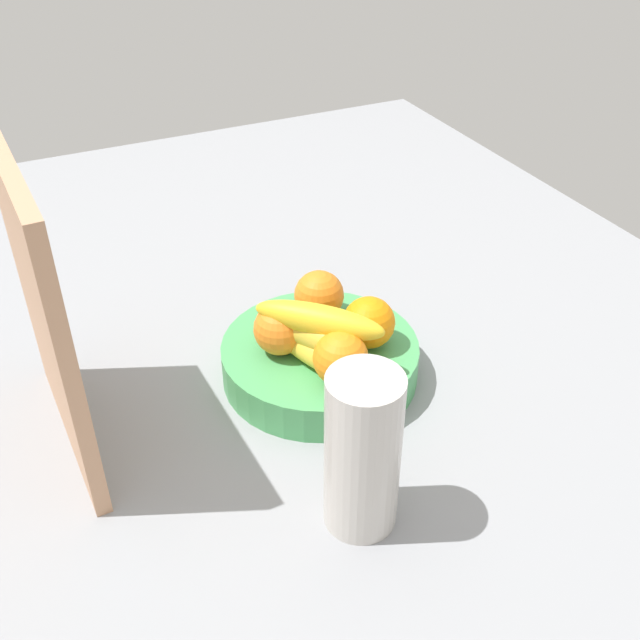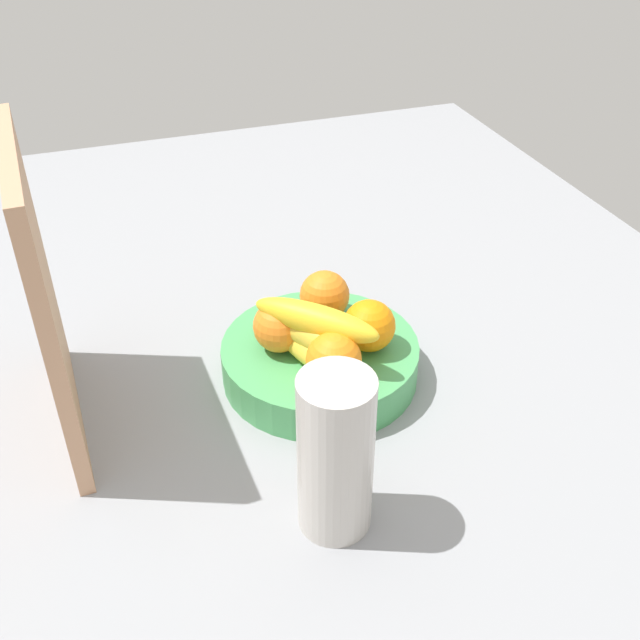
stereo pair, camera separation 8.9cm
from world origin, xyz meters
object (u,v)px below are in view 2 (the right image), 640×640
Objects in this scene: orange_front_left at (325,295)px; thermos_tumbler at (335,455)px; fruit_bowl at (320,360)px; banana_bunch at (310,332)px; orange_front_right at (279,326)px; orange_center at (334,360)px; cutting_board at (44,297)px; orange_back_left at (369,326)px.

orange_front_left is 0.35× the size of thermos_tumbler.
fruit_bowl is 1.46× the size of banana_bunch.
orange_front_right is 1.00× the size of orange_center.
fruit_bowl is 0.73× the size of cutting_board.
fruit_bowl is at bearing -6.44° from orange_center.
orange_front_left is at bearing -86.86° from cutting_board.
orange_front_left is 0.19× the size of cutting_board.
cutting_board reaches higher than thermos_tumbler.
cutting_board is at bearing 85.34° from fruit_bowl.
orange_front_left is 36.48cm from cutting_board.
orange_front_left is at bearing -24.26° from fruit_bowl.
banana_bunch reaches higher than orange_back_left.
fruit_bowl is 9.02cm from orange_front_left.
orange_back_left is 7.99cm from banana_bunch.
orange_front_left is at bearing -14.70° from orange_center.
fruit_bowl is 9.82cm from orange_center.
orange_center is at bearing -167.23° from banana_bunch.
orange_back_left is at bearing -108.33° from orange_front_right.
cutting_board reaches higher than orange_front_left.
orange_front_left is at bearing 19.73° from orange_back_left.
cutting_board is (10.34, 31.46, 9.37)cm from orange_center.
banana_bunch is 22.10cm from thermos_tumbler.
banana_bunch reaches higher than fruit_bowl.
cutting_board is (-3.48, 35.08, 9.37)cm from orange_front_left.
thermos_tumbler is (-30.03, 9.27, 1.14)cm from orange_front_left.
orange_front_right and orange_center have the same top height.
cutting_board reaches higher than orange_back_left.
thermos_tumbler is at bearing 160.80° from orange_center.
banana_bunch is at bearing -101.73° from cutting_board.
orange_front_right is at bearing -3.10° from thermos_tumbler.
cutting_board is 1.84× the size of thermos_tumbler.
orange_center is 0.35× the size of thermos_tumbler.
orange_front_left is at bearing -57.80° from orange_front_right.
orange_center is (-13.81, 3.62, 0.00)cm from orange_front_left.
orange_back_left is (-3.65, -11.01, 0.00)cm from orange_front_right.
fruit_bowl is at bearing -97.19° from cutting_board.
fruit_bowl is 7.46cm from banana_bunch.
orange_center is 0.38× the size of banana_bunch.
fruit_bowl is 3.82× the size of orange_front_left.
thermos_tumbler is at bearing -138.34° from cutting_board.
orange_center is at bearing 165.30° from orange_front_left.
orange_front_right is 1.00× the size of orange_back_left.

